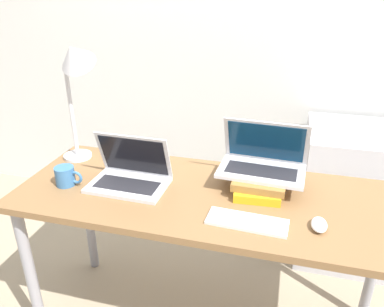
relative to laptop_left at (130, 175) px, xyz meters
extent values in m
cube|color=silver|center=(0.36, 1.16, 0.53)|extent=(8.00, 0.05, 2.70)
cube|color=brown|center=(0.36, 0.01, -0.06)|extent=(1.66, 0.64, 0.03)
cylinder|color=gray|center=(-0.41, -0.25, -0.45)|extent=(0.05, 0.05, 0.75)
cylinder|color=gray|center=(-0.41, 0.27, -0.45)|extent=(0.05, 0.05, 0.75)
cylinder|color=gray|center=(1.13, 0.27, -0.45)|extent=(0.05, 0.05, 0.75)
cube|color=silver|center=(0.00, -0.02, -0.04)|extent=(0.34, 0.23, 0.02)
cube|color=#232328|center=(0.00, -0.04, -0.03)|extent=(0.28, 0.12, 0.00)
cube|color=silver|center=(0.00, 0.05, 0.07)|extent=(0.34, 0.08, 0.21)
cube|color=black|center=(0.00, 0.05, 0.07)|extent=(0.30, 0.07, 0.18)
cube|color=gold|center=(0.55, 0.10, -0.03)|extent=(0.21, 0.28, 0.04)
cube|color=olive|center=(0.56, 0.10, 0.01)|extent=(0.22, 0.24, 0.03)
cube|color=silver|center=(0.56, 0.12, 0.03)|extent=(0.37, 0.24, 0.02)
cube|color=#232328|center=(0.56, 0.11, 0.04)|extent=(0.30, 0.13, 0.00)
cube|color=silver|center=(0.56, 0.20, 0.14)|extent=(0.37, 0.11, 0.21)
cube|color=#0A2D4C|center=(0.56, 0.19, 0.14)|extent=(0.33, 0.09, 0.18)
cube|color=white|center=(0.54, -0.16, -0.04)|extent=(0.30, 0.12, 0.01)
cube|color=silver|center=(0.54, -0.16, -0.03)|extent=(0.28, 0.10, 0.00)
ellipsoid|color=white|center=(0.79, -0.13, -0.03)|extent=(0.06, 0.10, 0.03)
cylinder|color=teal|center=(-0.27, -0.08, 0.00)|extent=(0.08, 0.08, 0.09)
torus|color=teal|center=(-0.22, -0.08, 0.00)|extent=(0.06, 0.01, 0.06)
cylinder|color=silver|center=(-0.37, 0.19, -0.04)|extent=(0.14, 0.14, 0.01)
cylinder|color=silver|center=(-0.37, 0.19, 0.20)|extent=(0.02, 0.02, 0.46)
cone|color=silver|center=(-0.29, 0.15, 0.48)|extent=(0.16, 0.19, 0.17)
cube|color=silver|center=(1.04, 0.81, -0.41)|extent=(0.55, 0.56, 0.83)
camera|label=1|loc=(0.64, -1.33, 0.77)|focal=35.00mm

